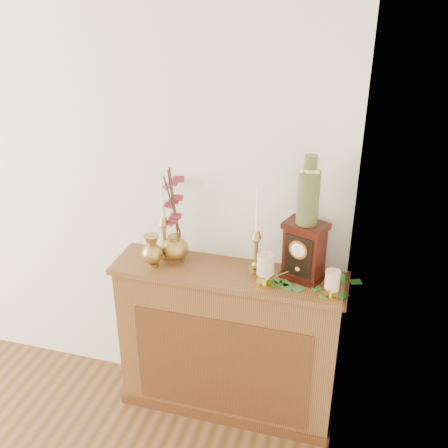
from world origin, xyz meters
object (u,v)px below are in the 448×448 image
(bud_vase, at_px, (152,251))
(mantel_clock, at_px, (304,251))
(candlestick_left, at_px, (164,230))
(candlestick_center, at_px, (256,245))
(ginger_jar, at_px, (175,216))
(ceramic_vase, at_px, (309,194))

(bud_vase, relative_size, mantel_clock, 0.59)
(candlestick_left, xyz_separation_m, candlestick_center, (0.51, -0.02, -0.00))
(ginger_jar, height_order, ceramic_vase, ceramic_vase)
(candlestick_center, distance_m, bud_vase, 0.55)
(candlestick_left, bearing_deg, ceramic_vase, -0.48)
(ginger_jar, bearing_deg, candlestick_left, -158.28)
(ceramic_vase, bearing_deg, ginger_jar, 177.66)
(bud_vase, xyz_separation_m, ceramic_vase, (0.78, 0.10, 0.37))
(candlestick_left, height_order, bud_vase, candlestick_left)
(mantel_clock, bearing_deg, ginger_jar, -163.50)
(candlestick_center, bearing_deg, mantel_clock, 2.24)
(candlestick_center, distance_m, mantel_clock, 0.24)
(bud_vase, bearing_deg, candlestick_center, 9.85)
(candlestick_center, relative_size, ceramic_vase, 1.40)
(ceramic_vase, bearing_deg, bud_vase, -172.32)
(ceramic_vase, bearing_deg, mantel_clock, -109.06)
(candlestick_left, height_order, ginger_jar, ginger_jar)
(bud_vase, xyz_separation_m, ginger_jar, (0.08, 0.13, 0.16))
(mantel_clock, bearing_deg, ceramic_vase, 90.00)
(mantel_clock, bearing_deg, candlestick_left, -161.62)
(candlestick_left, bearing_deg, candlestick_center, -2.07)
(mantel_clock, bearing_deg, candlestick_center, -158.70)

